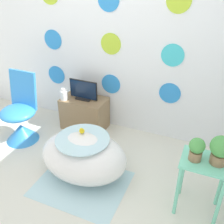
{
  "coord_description": "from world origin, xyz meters",
  "views": [
    {
      "loc": [
        1.27,
        -1.24,
        2.02
      ],
      "look_at": [
        0.4,
        0.79,
        0.74
      ],
      "focal_mm": 42.0,
      "sensor_mm": 36.0,
      "label": 1
    }
  ],
  "objects": [
    {
      "name": "ground_plane",
      "position": [
        0.0,
        0.0,
        0.0
      ],
      "size": [
        12.0,
        12.0,
        0.0
      ],
      "primitive_type": "plane",
      "color": "silver"
    },
    {
      "name": "tv",
      "position": [
        -0.28,
        1.44,
        0.55
      ],
      "size": [
        0.39,
        0.12,
        0.26
      ],
      "color": "black",
      "rests_on": "tv_cabinet"
    },
    {
      "name": "wall_back_dotted",
      "position": [
        -0.0,
        1.67,
        1.3
      ],
      "size": [
        4.36,
        0.05,
        2.6
      ],
      "color": "white",
      "rests_on": "ground_plane"
    },
    {
      "name": "bathtub",
      "position": [
        0.16,
        0.61,
        0.25
      ],
      "size": [
        0.93,
        0.67,
        0.49
      ],
      "color": "white",
      "rests_on": "ground_plane"
    },
    {
      "name": "rubber_duck",
      "position": [
        0.12,
        0.67,
        0.52
      ],
      "size": [
        0.06,
        0.06,
        0.07
      ],
      "color": "yellow",
      "rests_on": "bathtub"
    },
    {
      "name": "rug",
      "position": [
        0.2,
        0.46,
        0.0
      ],
      "size": [
        0.91,
        0.74,
        0.01
      ],
      "color": "silver",
      "rests_on": "ground_plane"
    },
    {
      "name": "chair",
      "position": [
        -0.89,
        0.87,
        0.27
      ],
      "size": [
        0.43,
        0.43,
        0.88
      ],
      "color": "#338CE0",
      "rests_on": "ground_plane"
    },
    {
      "name": "tv_cabinet",
      "position": [
        -0.28,
        1.44,
        0.22
      ],
      "size": [
        0.59,
        0.36,
        0.44
      ],
      "color": "#8E704C",
      "rests_on": "ground_plane"
    },
    {
      "name": "potted_plant_right",
      "position": [
        1.41,
        0.62,
        0.72
      ],
      "size": [
        0.18,
        0.18,
        0.26
      ],
      "color": "#8C6B4C",
      "rests_on": "side_table"
    },
    {
      "name": "vase",
      "position": [
        -0.51,
        1.33,
        0.5
      ],
      "size": [
        0.1,
        0.1,
        0.16
      ],
      "color": "white",
      "rests_on": "tv_cabinet"
    },
    {
      "name": "potted_plant_left",
      "position": [
        1.24,
        0.59,
        0.69
      ],
      "size": [
        0.13,
        0.13,
        0.21
      ],
      "color": "#8C6B4C",
      "rests_on": "side_table"
    },
    {
      "name": "side_table",
      "position": [
        1.32,
        0.61,
        0.44
      ],
      "size": [
        0.39,
        0.31,
        0.58
      ],
      "color": "#72D8B7",
      "rests_on": "ground_plane"
    }
  ]
}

